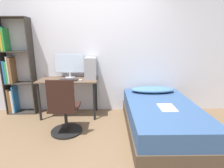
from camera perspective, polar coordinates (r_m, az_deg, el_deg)
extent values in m
plane|color=brown|center=(2.62, -7.53, -20.27)|extent=(14.00, 14.00, 0.00)
cube|color=silver|center=(3.61, -5.59, 10.57)|extent=(8.00, 0.05, 2.50)
cube|color=brown|center=(3.47, -14.07, 1.38)|extent=(1.12, 0.56, 0.02)
cylinder|color=black|center=(3.51, -22.68, -5.47)|extent=(0.04, 0.04, 0.72)
cylinder|color=black|center=(3.28, -5.82, -5.79)|extent=(0.04, 0.04, 0.72)
cylinder|color=black|center=(3.92, -20.28, -3.24)|extent=(0.04, 0.04, 0.72)
cylinder|color=black|center=(3.71, -5.24, -3.36)|extent=(0.04, 0.04, 0.72)
cube|color=#2D2823|center=(4.06, -31.83, 4.56)|extent=(0.02, 0.25, 1.89)
cube|color=#2D2823|center=(3.80, -24.46, 4.90)|extent=(0.02, 0.25, 1.89)
cube|color=#2D2823|center=(4.15, -26.73, -8.06)|extent=(0.55, 0.25, 0.02)
cube|color=#2D2823|center=(3.98, -27.74, 0.31)|extent=(0.55, 0.25, 0.02)
cube|color=#2D2823|center=(3.89, -28.81, 9.26)|extent=(0.55, 0.25, 0.02)
cube|color=#2D2823|center=(3.90, -29.97, 18.37)|extent=(0.55, 0.25, 0.02)
cube|color=brown|center=(4.19, -30.18, -4.60)|extent=(0.03, 0.22, 0.49)
cube|color=brown|center=(4.17, -29.76, -4.84)|extent=(0.02, 0.22, 0.46)
cube|color=beige|center=(4.15, -29.28, -4.79)|extent=(0.04, 0.22, 0.47)
cube|color=#2870B7|center=(4.12, -28.95, -4.21)|extent=(0.02, 0.22, 0.56)
cube|color=#2870B7|center=(4.05, -31.18, 3.43)|extent=(0.04, 0.22, 0.44)
cube|color=green|center=(4.03, -30.60, 3.32)|extent=(0.04, 0.22, 0.42)
cube|color=beige|center=(4.00, -30.28, 4.07)|extent=(0.02, 0.22, 0.53)
cube|color=brown|center=(3.98, -29.73, 3.93)|extent=(0.04, 0.22, 0.50)
cube|color=teal|center=(4.00, -32.46, 12.35)|extent=(0.03, 0.22, 0.46)
cube|color=gold|center=(3.98, -31.87, 12.03)|extent=(0.04, 0.22, 0.41)
cube|color=green|center=(3.96, -31.34, 12.26)|extent=(0.03, 0.22, 0.43)
cylinder|color=black|center=(3.09, -14.54, -14.57)|extent=(0.51, 0.51, 0.03)
cylinder|color=black|center=(2.99, -14.79, -11.07)|extent=(0.05, 0.05, 0.39)
cube|color=black|center=(2.91, -15.06, -7.26)|extent=(0.44, 0.44, 0.04)
cube|color=black|center=(2.64, -16.46, -3.72)|extent=(0.40, 0.04, 0.47)
cube|color=#4C3D2D|center=(3.09, 15.71, -12.73)|extent=(1.12, 1.88, 0.21)
cube|color=#33517F|center=(3.00, 16.01, -8.75)|extent=(1.09, 1.84, 0.26)
ellipsoid|color=teal|center=(3.55, 13.11, -1.77)|extent=(0.85, 0.36, 0.11)
cube|color=silver|center=(2.83, 17.55, -7.35)|extent=(0.24, 0.32, 0.01)
cylinder|color=#B7B7BC|center=(3.62, -13.46, 2.21)|extent=(0.20, 0.20, 0.01)
cylinder|color=#B7B7BC|center=(3.61, -13.51, 3.02)|extent=(0.04, 0.04, 0.09)
cube|color=#B7B7BC|center=(3.58, -13.70, 6.57)|extent=(0.59, 0.01, 0.38)
cube|color=silver|center=(3.57, -13.73, 6.55)|extent=(0.56, 0.01, 0.36)
cube|color=black|center=(3.35, -14.07, 1.30)|extent=(0.35, 0.15, 0.02)
cube|color=#99999E|center=(3.44, -6.96, 5.24)|extent=(0.22, 0.34, 0.41)
ellipsoid|color=silver|center=(3.31, -10.28, 1.33)|extent=(0.06, 0.09, 0.02)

